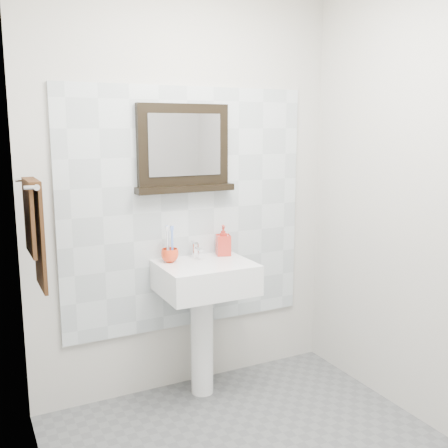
# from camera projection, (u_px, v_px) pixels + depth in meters

# --- Properties ---
(back_wall) EXTENTS (2.00, 0.01, 2.50)m
(back_wall) POSITION_uv_depth(u_px,v_px,m) (187.00, 194.00, 3.26)
(back_wall) COLOR #BBB9B2
(back_wall) RESTS_ON ground
(left_wall) EXTENTS (0.01, 2.20, 2.50)m
(left_wall) POSITION_uv_depth(u_px,v_px,m) (46.00, 244.00, 1.85)
(left_wall) COLOR #BBB9B2
(left_wall) RESTS_ON ground
(right_wall) EXTENTS (0.01, 2.20, 2.50)m
(right_wall) POSITION_uv_depth(u_px,v_px,m) (445.00, 206.00, 2.73)
(right_wall) COLOR #BBB9B2
(right_wall) RESTS_ON ground
(splashback) EXTENTS (1.60, 0.02, 1.50)m
(splashback) POSITION_uv_depth(u_px,v_px,m) (188.00, 210.00, 3.26)
(splashback) COLOR silver
(splashback) RESTS_ON back_wall
(pedestal_sink) EXTENTS (0.55, 0.44, 0.96)m
(pedestal_sink) POSITION_uv_depth(u_px,v_px,m) (205.00, 292.00, 3.17)
(pedestal_sink) COLOR white
(pedestal_sink) RESTS_ON ground
(toothbrush_cup) EXTENTS (0.11, 0.11, 0.08)m
(toothbrush_cup) POSITION_uv_depth(u_px,v_px,m) (170.00, 255.00, 3.14)
(toothbrush_cup) COLOR #E93E1B
(toothbrush_cup) RESTS_ON pedestal_sink
(toothbrushes) EXTENTS (0.05, 0.04, 0.21)m
(toothbrushes) POSITION_uv_depth(u_px,v_px,m) (170.00, 242.00, 3.12)
(toothbrushes) COLOR white
(toothbrushes) RESTS_ON toothbrush_cup
(soap_dispenser) EXTENTS (0.11, 0.11, 0.19)m
(soap_dispenser) POSITION_uv_depth(u_px,v_px,m) (223.00, 240.00, 3.30)
(soap_dispenser) COLOR red
(soap_dispenser) RESTS_ON pedestal_sink
(framed_mirror) EXTENTS (0.62, 0.11, 0.53)m
(framed_mirror) POSITION_uv_depth(u_px,v_px,m) (183.00, 150.00, 3.16)
(framed_mirror) COLOR black
(framed_mirror) RESTS_ON back_wall
(towel_bar) EXTENTS (0.07, 0.40, 0.03)m
(towel_bar) POSITION_uv_depth(u_px,v_px,m) (30.00, 183.00, 2.54)
(towel_bar) COLOR silver
(towel_bar) RESTS_ON left_wall
(hand_towel) EXTENTS (0.06, 0.30, 0.55)m
(hand_towel) POSITION_uv_depth(u_px,v_px,m) (35.00, 226.00, 2.58)
(hand_towel) COLOR black
(hand_towel) RESTS_ON towel_bar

